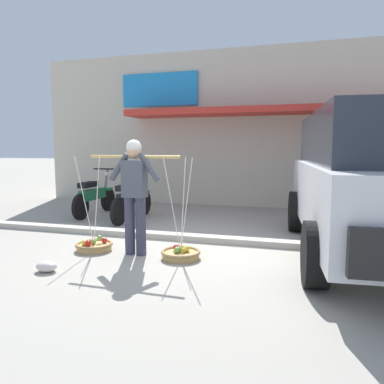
% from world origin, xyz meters
% --- Properties ---
extents(ground_plane, '(90.00, 90.00, 0.00)m').
position_xyz_m(ground_plane, '(0.00, 0.00, 0.00)').
color(ground_plane, '#9E998C').
extents(sidewalk_curb, '(20.00, 0.24, 0.10)m').
position_xyz_m(sidewalk_curb, '(0.00, 0.70, 0.05)').
color(sidewalk_curb, '#BAB4A5').
rests_on(sidewalk_curb, ground).
extents(fruit_vendor, '(1.42, 0.22, 1.70)m').
position_xyz_m(fruit_vendor, '(-0.40, -0.33, 0.98)').
color(fruit_vendor, '#38384C').
rests_on(fruit_vendor, ground).
extents(fruit_basket_left_side, '(0.57, 0.57, 1.45)m').
position_xyz_m(fruit_basket_left_side, '(0.31, -0.35, 0.08)').
color(fruit_basket_left_side, tan).
rests_on(fruit_basket_left_side, ground).
extents(fruit_basket_right_side, '(0.57, 0.57, 1.45)m').
position_xyz_m(fruit_basket_right_side, '(-1.11, -0.31, 0.08)').
color(fruit_basket_right_side, tan).
rests_on(fruit_basket_right_side, ground).
extents(motorcycle_nearest_shop, '(0.54, 1.82, 1.09)m').
position_xyz_m(motorcycle_nearest_shop, '(-2.71, 2.36, 0.45)').
color(motorcycle_nearest_shop, black).
rests_on(motorcycle_nearest_shop, ground).
extents(motorcycle_second_in_row, '(0.54, 1.82, 1.09)m').
position_xyz_m(motorcycle_second_in_row, '(-1.60, 2.05, 0.45)').
color(motorcycle_second_in_row, black).
rests_on(motorcycle_second_in_row, ground).
extents(parked_truck, '(2.45, 4.94, 2.10)m').
position_xyz_m(parked_truck, '(2.93, 0.62, 1.13)').
color(parked_truck, silver).
rests_on(parked_truck, ground).
extents(storefront_building, '(13.00, 6.00, 4.20)m').
position_xyz_m(storefront_building, '(1.00, 7.17, 2.10)').
color(storefront_building, beige).
rests_on(storefront_building, ground).
extents(plastic_litter_bag, '(0.28, 0.22, 0.14)m').
position_xyz_m(plastic_litter_bag, '(-1.17, -1.36, 0.07)').
color(plastic_litter_bag, silver).
rests_on(plastic_litter_bag, ground).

